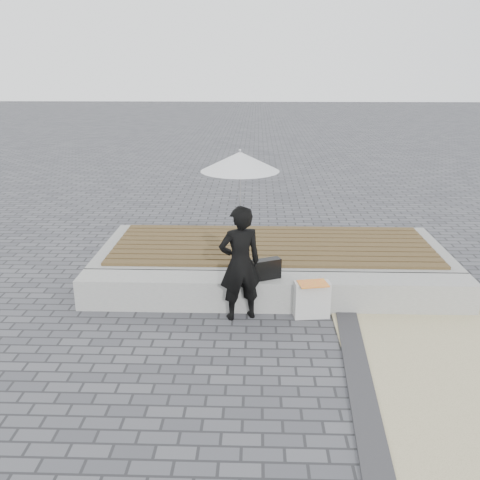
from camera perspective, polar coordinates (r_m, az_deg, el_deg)
name	(u,v)px	position (r m, az deg, el deg)	size (l,w,h in m)	color
ground	(279,376)	(5.47, 4.23, -14.35)	(80.00, 80.00, 0.00)	#4D4E52
edging_band	(365,406)	(5.13, 13.24, -17.03)	(0.25, 5.20, 0.04)	#323235
seating_ledge	(275,292)	(6.78, 3.74, -5.58)	(5.00, 0.45, 0.40)	#A8A8A2
timber_platform	(272,259)	(7.89, 3.48, -2.03)	(5.00, 2.00, 0.40)	gray
timber_decking	(272,245)	(7.82, 3.51, -0.52)	(4.60, 1.80, 0.04)	brown
woman	(240,263)	(6.28, 0.00, -2.54)	(0.52, 0.34, 1.41)	black
parasol	(240,161)	(5.96, 0.00, 8.44)	(0.88, 0.88, 1.13)	#B2B3B8
handbag	(266,269)	(6.61, 2.84, -3.14)	(0.36, 0.13, 0.26)	black
canvas_tote	(312,300)	(6.55, 7.72, -6.36)	(0.43, 0.18, 0.45)	silver
magazine	(313,284)	(6.41, 7.85, -4.67)	(0.34, 0.25, 0.01)	red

